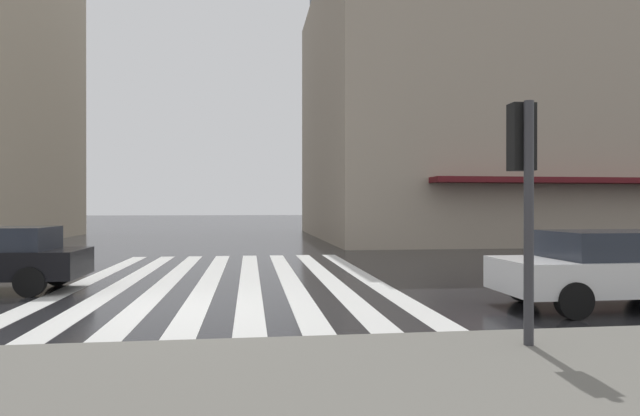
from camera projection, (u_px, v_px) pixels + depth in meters
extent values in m
plane|color=black|center=(175.00, 309.00, 9.85)|extent=(220.00, 220.00, 0.00)
cube|color=silver|center=(364.00, 276.00, 14.37)|extent=(13.00, 0.50, 0.01)
cube|color=silver|center=(326.00, 277.00, 14.25)|extent=(13.00, 0.50, 0.01)
cube|color=silver|center=(288.00, 278.00, 14.12)|extent=(13.00, 0.50, 0.01)
cube|color=silver|center=(250.00, 278.00, 13.99)|extent=(13.00, 0.50, 0.01)
cube|color=silver|center=(210.00, 279.00, 13.86)|extent=(13.00, 0.50, 0.01)
cube|color=silver|center=(170.00, 280.00, 13.73)|extent=(13.00, 0.50, 0.01)
cube|color=silver|center=(129.00, 280.00, 13.60)|extent=(13.00, 0.50, 0.01)
cube|color=silver|center=(88.00, 281.00, 13.47)|extent=(13.00, 0.50, 0.01)
cube|color=tan|center=(511.00, 114.00, 33.87)|extent=(18.92, 24.45, 15.34)
cube|color=#591419|center=(620.00, 181.00, 23.91)|extent=(1.20, 17.12, 0.24)
cylinder|color=#333338|center=(529.00, 223.00, 6.67)|extent=(0.12, 0.12, 3.01)
cube|color=black|center=(522.00, 137.00, 6.84)|extent=(0.22, 0.30, 0.85)
sphere|color=red|center=(517.00, 117.00, 6.96)|extent=(0.17, 0.17, 0.17)
sphere|color=orange|center=(517.00, 138.00, 6.96)|extent=(0.17, 0.17, 0.17)
sphere|color=green|center=(517.00, 160.00, 6.96)|extent=(0.17, 0.17, 0.17)
cube|color=silver|center=(611.00, 275.00, 9.87)|extent=(1.75, 4.10, 0.60)
cube|color=#232833|center=(619.00, 245.00, 9.89)|extent=(1.54, 2.46, 0.50)
cylinder|color=black|center=(574.00, 301.00, 8.89)|extent=(0.20, 0.62, 0.62)
cylinder|color=black|center=(524.00, 286.00, 10.53)|extent=(0.20, 0.62, 0.62)
cylinder|color=black|center=(30.00, 282.00, 11.10)|extent=(0.20, 0.62, 0.62)
cylinder|color=black|center=(58.00, 272.00, 12.74)|extent=(0.20, 0.62, 0.62)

